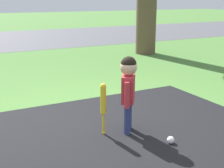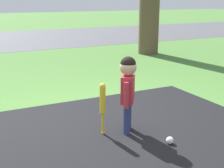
# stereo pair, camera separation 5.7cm
# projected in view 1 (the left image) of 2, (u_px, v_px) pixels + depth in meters

# --- Properties ---
(ground_plane) EXTENTS (60.00, 60.00, 0.00)m
(ground_plane) POSITION_uv_depth(u_px,v_px,m) (98.00, 125.00, 3.84)
(ground_plane) COLOR #477533
(child) EXTENTS (0.25, 0.31, 0.89)m
(child) POSITION_uv_depth(u_px,v_px,m) (128.00, 84.00, 3.51)
(child) COLOR navy
(child) RESTS_ON ground
(baseball_bat) EXTENTS (0.07, 0.07, 0.61)m
(baseball_bat) POSITION_uv_depth(u_px,v_px,m) (103.00, 102.00, 3.48)
(baseball_bat) COLOR yellow
(baseball_bat) RESTS_ON ground
(sports_ball) EXTENTS (0.08, 0.08, 0.08)m
(sports_ball) POSITION_uv_depth(u_px,v_px,m) (171.00, 140.00, 3.34)
(sports_ball) COLOR white
(sports_ball) RESTS_ON ground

